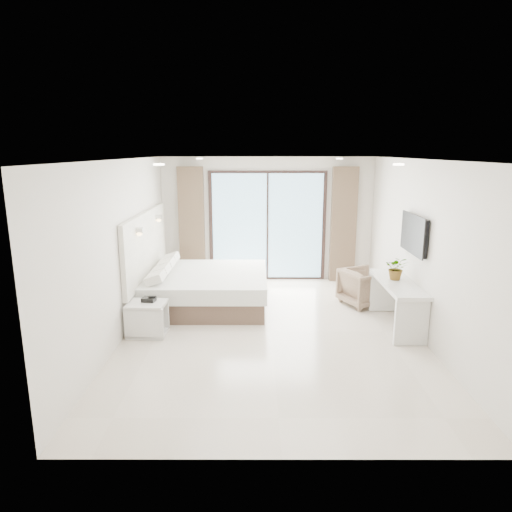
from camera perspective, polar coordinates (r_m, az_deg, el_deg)
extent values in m
plane|color=beige|center=(7.40, 1.94, -9.42)|extent=(6.20, 6.20, 0.00)
cube|color=silver|center=(10.05, 1.44, 4.60)|extent=(4.60, 0.02, 2.70)
cube|color=silver|center=(4.02, 3.52, -8.53)|extent=(4.60, 0.02, 2.70)
cube|color=silver|center=(7.29, -16.36, 0.82)|extent=(0.02, 6.20, 2.70)
cube|color=silver|center=(7.44, 20.03, 0.80)|extent=(0.02, 6.20, 2.70)
cube|color=white|center=(6.84, 2.12, 11.98)|extent=(4.60, 6.20, 0.02)
cube|color=white|center=(8.53, -13.56, 1.35)|extent=(0.08, 3.00, 1.20)
cube|color=black|center=(7.58, 19.25, 2.63)|extent=(0.06, 1.00, 0.58)
cube|color=black|center=(7.57, 18.96, 2.63)|extent=(0.02, 1.04, 0.62)
cube|color=black|center=(10.04, 1.44, 3.73)|extent=(2.56, 0.04, 2.42)
cube|color=#97D0F3|center=(10.01, 1.44, 3.70)|extent=(2.40, 0.01, 2.30)
cube|color=brown|center=(10.02, -8.04, 3.87)|extent=(0.55, 0.14, 2.50)
cube|color=brown|center=(10.10, 10.88, 3.84)|extent=(0.55, 0.14, 2.50)
cylinder|color=white|center=(5.15, -12.05, 11.13)|extent=(0.12, 0.12, 0.02)
cylinder|color=white|center=(5.27, 17.39, 10.86)|extent=(0.12, 0.12, 0.02)
cylinder|color=white|center=(8.70, -7.09, 11.99)|extent=(0.12, 0.12, 0.02)
cylinder|color=white|center=(8.77, 10.40, 11.89)|extent=(0.12, 0.12, 0.02)
cube|color=brown|center=(8.60, -6.21, -5.02)|extent=(2.14, 2.03, 0.34)
cube|color=white|center=(8.51, -6.26, -3.03)|extent=(2.23, 2.12, 0.28)
cube|color=silver|center=(7.92, -12.43, -2.92)|extent=(0.28, 0.43, 0.14)
cube|color=silver|center=(8.35, -11.76, -2.05)|extent=(0.28, 0.43, 0.14)
cube|color=silver|center=(8.79, -11.15, -1.25)|extent=(0.28, 0.43, 0.14)
cube|color=silver|center=(9.23, -10.61, -0.55)|extent=(0.28, 0.43, 0.14)
cube|color=silver|center=(7.30, -13.54, -5.89)|extent=(0.60, 0.50, 0.05)
cube|color=silver|center=(7.46, -13.34, -9.32)|extent=(0.60, 0.50, 0.05)
cube|color=silver|center=(7.19, -13.82, -8.25)|extent=(0.58, 0.09, 0.47)
cube|color=silver|center=(7.57, -13.07, -7.10)|extent=(0.58, 0.09, 0.47)
cube|color=black|center=(7.32, -13.25, -5.31)|extent=(0.22, 0.19, 0.07)
cube|color=silver|center=(7.70, 17.32, -3.29)|extent=(0.52, 1.66, 0.06)
cube|color=silver|center=(7.15, 18.86, -7.93)|extent=(0.50, 0.06, 0.71)
cube|color=silver|center=(8.49, 15.69, -4.38)|extent=(0.50, 0.06, 0.71)
imported|color=#33662D|center=(7.76, 17.15, -1.76)|extent=(0.45, 0.48, 0.30)
imported|color=#917B5F|center=(8.74, 13.32, -3.60)|extent=(0.93, 0.95, 0.75)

